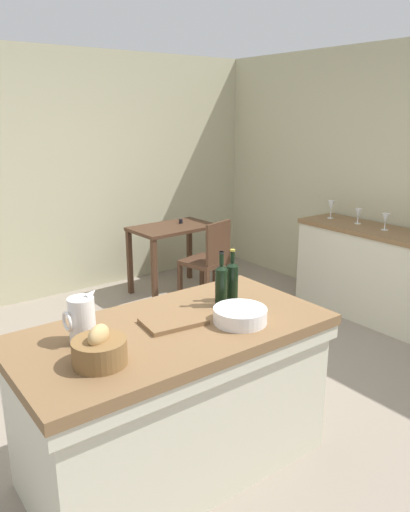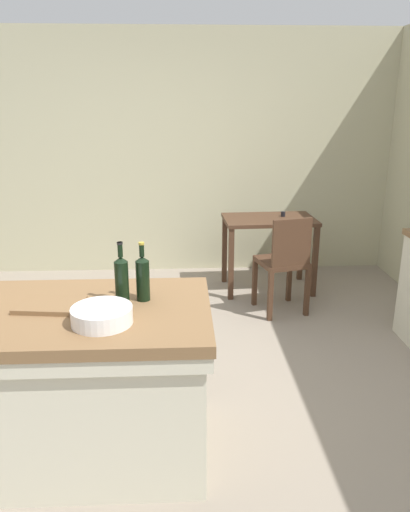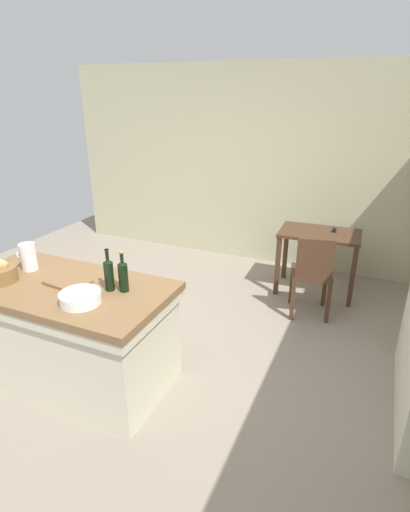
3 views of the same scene
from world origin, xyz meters
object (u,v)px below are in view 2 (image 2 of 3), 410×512
at_px(wooden_chair, 284,261).
at_px(wash_bowl, 102,315).
at_px(wine_bottle_dark, 143,277).
at_px(wine_bottle_amber, 122,278).
at_px(cutting_board, 50,305).
at_px(island_table, 52,379).
at_px(writing_desk, 269,230).

relative_size(wooden_chair, wash_bowl, 3.15).
distance_m(wine_bottle_dark, wine_bottle_amber, 0.11).
relative_size(wooden_chair, cutting_board, 2.79).
relative_size(island_table, writing_desk, 1.83).
bearing_deg(wine_bottle_amber, writing_desk, 63.06).
height_order(island_table, wine_bottle_amber, wine_bottle_amber).
bearing_deg(writing_desk, island_table, -123.12).
xyz_separation_m(island_table, wine_bottle_dark, (0.49, 0.11, 0.53)).
height_order(cutting_board, wine_bottle_amber, wine_bottle_amber).
distance_m(writing_desk, wash_bowl, 2.90).
relative_size(island_table, wash_bowl, 5.80).
height_order(writing_desk, wine_bottle_amber, wine_bottle_amber).
bearing_deg(wine_bottle_amber, wooden_chair, 54.69).
height_order(wash_bowl, wine_bottle_dark, wine_bottle_dark).
xyz_separation_m(writing_desk, wooden_chair, (0.04, -0.61, -0.13)).
distance_m(wash_bowl, wine_bottle_dark, 0.34).
bearing_deg(wash_bowl, writing_desk, 64.08).
bearing_deg(wooden_chair, writing_desk, 93.66).
bearing_deg(wash_bowl, wine_bottle_amber, 74.47).
xyz_separation_m(island_table, writing_desk, (1.58, 2.42, 0.16)).
xyz_separation_m(wash_bowl, wine_bottle_amber, (0.07, 0.25, 0.09)).
bearing_deg(cutting_board, wine_bottle_dark, 9.21).
relative_size(island_table, wine_bottle_dark, 5.32).
bearing_deg(island_table, wine_bottle_dark, 12.13).
height_order(island_table, wine_bottle_dark, wine_bottle_dark).
height_order(wooden_chair, wine_bottle_amber, wine_bottle_amber).
bearing_deg(island_table, wine_bottle_amber, 11.30).
bearing_deg(wine_bottle_dark, island_table, -167.87).
distance_m(island_table, wine_bottle_dark, 0.73).
height_order(writing_desk, wash_bowl, wash_bowl).
distance_m(cutting_board, wine_bottle_dark, 0.49).
bearing_deg(writing_desk, wash_bowl, -115.92).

